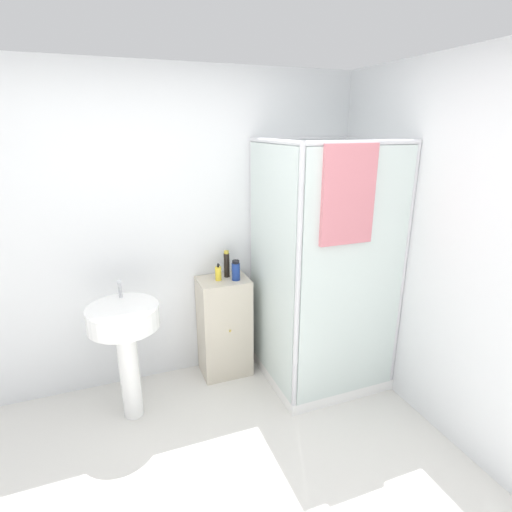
# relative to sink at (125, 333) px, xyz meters

# --- Properties ---
(wall_back) EXTENTS (6.40, 0.06, 2.50)m
(wall_back) POSITION_rel_sink_xyz_m (0.33, 0.49, 0.57)
(wall_back) COLOR silver
(wall_back) RESTS_ON ground_plane
(wall_right) EXTENTS (0.06, 6.40, 2.50)m
(wall_right) POSITION_rel_sink_xyz_m (2.03, -1.21, 0.57)
(wall_right) COLOR silver
(wall_right) RESTS_ON ground_plane
(shower_enclosure) EXTENTS (0.91, 0.94, 1.98)m
(shower_enclosure) POSITION_rel_sink_xyz_m (1.48, -0.09, -0.14)
(shower_enclosure) COLOR white
(shower_enclosure) RESTS_ON ground_plane
(vanity_cabinet) EXTENTS (0.41, 0.33, 0.87)m
(vanity_cabinet) POSITION_rel_sink_xyz_m (0.80, 0.29, -0.25)
(vanity_cabinet) COLOR beige
(vanity_cabinet) RESTS_ON ground_plane
(sink) EXTENTS (0.49, 0.49, 1.02)m
(sink) POSITION_rel_sink_xyz_m (0.00, 0.00, 0.00)
(sink) COLOR white
(sink) RESTS_ON ground_plane
(soap_dispenser) EXTENTS (0.05, 0.05, 0.15)m
(soap_dispenser) POSITION_rel_sink_xyz_m (0.76, 0.29, 0.24)
(soap_dispenser) COLOR yellow
(soap_dispenser) RESTS_ON vanity_cabinet
(shampoo_bottle_tall_black) EXTENTS (0.05, 0.05, 0.23)m
(shampoo_bottle_tall_black) POSITION_rel_sink_xyz_m (0.85, 0.34, 0.29)
(shampoo_bottle_tall_black) COLOR black
(shampoo_bottle_tall_black) RESTS_ON vanity_cabinet
(shampoo_bottle_blue) EXTENTS (0.07, 0.07, 0.17)m
(shampoo_bottle_blue) POSITION_rel_sink_xyz_m (0.90, 0.24, 0.27)
(shampoo_bottle_blue) COLOR navy
(shampoo_bottle_blue) RESTS_ON vanity_cabinet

